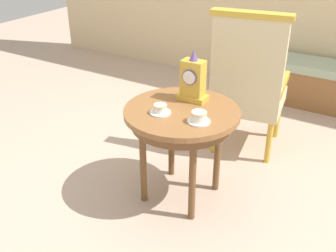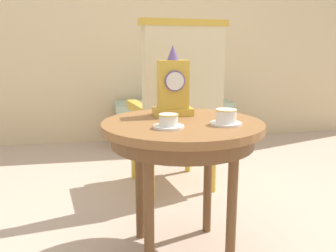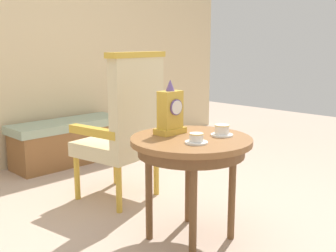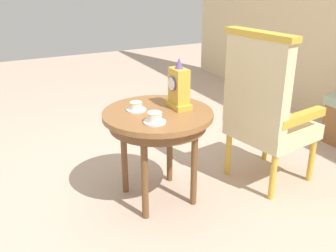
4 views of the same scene
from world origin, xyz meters
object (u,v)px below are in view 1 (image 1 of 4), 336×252
side_table (182,120)px  window_bench (309,82)px  teacup_left (161,110)px  teacup_right (199,117)px  mantel_clock (193,80)px  armchair (249,82)px

side_table → window_bench: (0.35, 1.98, -0.35)m
teacup_left → teacup_right: bearing=3.5°
mantel_clock → window_bench: mantel_clock is taller
teacup_right → window_bench: (0.19, 2.08, -0.46)m
teacup_left → mantel_clock: size_ratio=0.39×
mantel_clock → window_bench: bearing=78.6°
side_table → mantel_clock: 0.27m
teacup_left → window_bench: size_ratio=0.11×
mantel_clock → armchair: 0.67m
teacup_right → mantel_clock: 0.33m
side_table → mantel_clock: (-0.01, 0.16, 0.21)m
teacup_right → armchair: bearing=91.9°
teacup_left → armchair: size_ratio=0.11×
teacup_left → armchair: 0.93m
mantel_clock → window_bench: size_ratio=0.29×
armchair → window_bench: armchair is taller
side_table → window_bench: size_ratio=0.63×
teacup_right → teacup_left: bearing=-176.5°
armchair → window_bench: bearing=79.8°
teacup_right → armchair: (-0.03, 0.88, -0.09)m
teacup_left → teacup_right: size_ratio=0.96×
teacup_left → mantel_clock: (0.07, 0.28, 0.11)m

